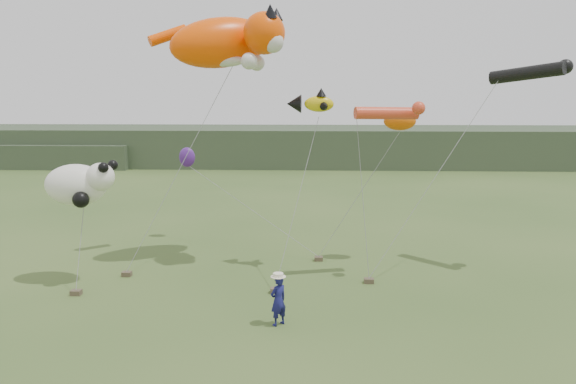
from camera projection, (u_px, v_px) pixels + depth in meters
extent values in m
plane|color=#385123|center=(270.00, 327.00, 18.79)|extent=(120.00, 120.00, 0.00)
cube|color=#2D3D28|center=(299.00, 145.00, 62.73)|extent=(90.00, 12.00, 4.00)
cube|color=#2D3D28|center=(23.00, 154.00, 61.11)|extent=(25.00, 8.00, 2.50)
imported|color=navy|center=(278.00, 301.00, 18.80)|extent=(0.75, 0.73, 1.73)
cube|color=brown|center=(127.00, 274.00, 24.00)|extent=(0.39, 0.31, 0.20)
cube|color=brown|center=(275.00, 290.00, 21.98)|extent=(0.39, 0.31, 0.20)
cube|color=brown|center=(369.00, 281.00, 23.12)|extent=(0.39, 0.31, 0.20)
cube|color=brown|center=(76.00, 293.00, 21.75)|extent=(0.39, 0.31, 0.20)
cube|color=brown|center=(319.00, 259.00, 26.21)|extent=(0.39, 0.31, 0.20)
ellipsoid|color=#FF4C01|center=(221.00, 43.00, 25.00)|extent=(5.47, 4.42, 2.82)
sphere|color=#FF4C01|center=(264.00, 33.00, 23.88)|extent=(1.80, 1.80, 1.80)
cone|color=black|center=(270.00, 11.00, 23.23)|extent=(0.56, 0.68, 0.68)
cone|color=black|center=(277.00, 14.00, 24.21)|extent=(0.56, 0.65, 0.64)
sphere|color=silver|center=(273.00, 42.00, 23.64)|extent=(0.90, 0.90, 0.90)
ellipsoid|color=silver|center=(225.00, 61.00, 24.83)|extent=(1.76, 0.88, 0.55)
sphere|color=silver|center=(249.00, 61.00, 23.52)|extent=(0.70, 0.70, 0.70)
sphere|color=silver|center=(257.00, 63.00, 24.89)|extent=(0.70, 0.70, 0.70)
cylinder|color=#FF4C01|center=(168.00, 35.00, 25.82)|extent=(1.86, 1.36, 1.09)
ellipsoid|color=gold|center=(319.00, 104.00, 23.99)|extent=(1.29, 0.58, 0.70)
cone|color=black|center=(294.00, 104.00, 24.30)|extent=(0.66, 0.83, 0.81)
cone|color=black|center=(321.00, 92.00, 23.90)|extent=(0.45, 0.45, 0.36)
cone|color=black|center=(326.00, 106.00, 23.55)|extent=(0.48, 0.50, 0.36)
cone|color=black|center=(325.00, 106.00, 24.44)|extent=(0.48, 0.50, 0.36)
cylinder|color=black|center=(526.00, 73.00, 23.89)|extent=(2.71, 2.53, 0.92)
sphere|color=black|center=(565.00, 67.00, 23.30)|extent=(0.62, 0.62, 0.62)
cylinder|color=red|center=(387.00, 113.00, 22.87)|extent=(2.72, 1.12, 0.54)
sphere|color=red|center=(419.00, 108.00, 22.36)|extent=(0.53, 0.53, 0.53)
ellipsoid|color=white|center=(76.00, 185.00, 22.78)|extent=(2.53, 1.69, 1.69)
sphere|color=white|center=(100.00, 177.00, 22.40)|extent=(1.13, 1.13, 1.13)
sphere|color=black|center=(103.00, 168.00, 21.94)|extent=(0.41, 0.41, 0.41)
sphere|color=black|center=(113.00, 165.00, 22.73)|extent=(0.41, 0.41, 0.41)
sphere|color=black|center=(81.00, 200.00, 22.11)|extent=(0.66, 0.66, 0.66)
sphere|color=black|center=(62.00, 193.00, 23.16)|extent=(0.66, 0.66, 0.66)
ellipsoid|color=#DD5605|center=(400.00, 121.00, 25.20)|extent=(1.46, 0.85, 0.85)
ellipsoid|color=#4A1D7D|center=(187.00, 157.00, 29.74)|extent=(0.85, 0.57, 1.04)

